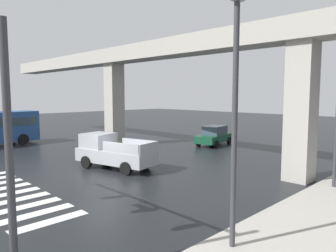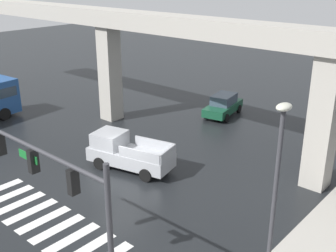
{
  "view_description": "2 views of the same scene",
  "coord_description": "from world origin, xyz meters",
  "px_view_note": "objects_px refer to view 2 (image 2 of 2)",
  "views": [
    {
      "loc": [
        15.1,
        -9.59,
        4.51
      ],
      "look_at": [
        1.48,
        3.81,
        2.62
      ],
      "focal_mm": 33.88,
      "sensor_mm": 36.0,
      "label": 1
    },
    {
      "loc": [
        15.51,
        -13.76,
        11.16
      ],
      "look_at": [
        1.58,
        2.2,
        3.11
      ],
      "focal_mm": 44.46,
      "sensor_mm": 36.0,
      "label": 2
    }
  ],
  "objects_px": {
    "pickup_truck": "(126,153)",
    "sedan_dark_green": "(223,105)",
    "traffic_signal_mast": "(55,186)",
    "street_lamp_near_corner": "(276,180)"
  },
  "relations": [
    {
      "from": "pickup_truck",
      "to": "street_lamp_near_corner",
      "type": "xyz_separation_m",
      "value": [
        11.19,
        -3.57,
        3.57
      ]
    },
    {
      "from": "traffic_signal_mast",
      "to": "sedan_dark_green",
      "type": "bearing_deg",
      "value": 108.9
    },
    {
      "from": "pickup_truck",
      "to": "sedan_dark_green",
      "type": "height_order",
      "value": "pickup_truck"
    },
    {
      "from": "pickup_truck",
      "to": "sedan_dark_green",
      "type": "distance_m",
      "value": 11.76
    },
    {
      "from": "sedan_dark_green",
      "to": "traffic_signal_mast",
      "type": "xyz_separation_m",
      "value": [
        6.97,
        -20.37,
        3.71
      ]
    },
    {
      "from": "street_lamp_near_corner",
      "to": "traffic_signal_mast",
      "type": "bearing_deg",
      "value": -135.87
    },
    {
      "from": "traffic_signal_mast",
      "to": "street_lamp_near_corner",
      "type": "relative_size",
      "value": 1.2
    },
    {
      "from": "pickup_truck",
      "to": "sedan_dark_green",
      "type": "xyz_separation_m",
      "value": [
        -1.03,
        11.71,
        -0.14
      ]
    },
    {
      "from": "sedan_dark_green",
      "to": "traffic_signal_mast",
      "type": "relative_size",
      "value": 0.52
    },
    {
      "from": "pickup_truck",
      "to": "traffic_signal_mast",
      "type": "distance_m",
      "value": 11.1
    }
  ]
}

